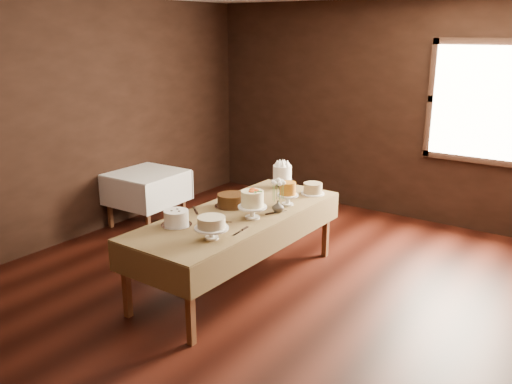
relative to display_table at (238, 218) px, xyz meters
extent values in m
cube|color=black|center=(0.16, -0.12, -0.68)|extent=(5.00, 6.00, 0.01)
cube|color=black|center=(0.16, 2.88, 0.72)|extent=(5.00, 0.02, 2.80)
cube|color=black|center=(-2.34, -0.12, 0.72)|extent=(0.02, 6.00, 2.80)
cube|color=#FFEABF|center=(1.46, 2.82, 0.92)|extent=(1.10, 0.05, 1.30)
cube|color=#522D19|center=(-0.39, -1.09, -0.35)|extent=(0.06, 0.06, 0.66)
cube|color=#522D19|center=(-0.36, 1.10, -0.35)|extent=(0.06, 0.06, 0.66)
cube|color=#522D19|center=(0.36, -1.10, -0.35)|extent=(0.06, 0.06, 0.66)
cube|color=#522D19|center=(0.39, 1.09, -0.35)|extent=(0.06, 0.06, 0.66)
cube|color=#522D19|center=(0.00, 0.00, 0.02)|extent=(0.90, 2.31, 0.04)
cube|color=olive|center=(0.00, 0.00, 0.05)|extent=(0.96, 2.37, 0.01)
cube|color=#522D19|center=(-2.28, 0.33, -0.35)|extent=(0.05, 0.05, 0.65)
cube|color=#522D19|center=(-2.31, 0.99, -0.35)|extent=(0.05, 0.05, 0.65)
cube|color=#522D19|center=(-1.63, 0.36, -0.35)|extent=(0.05, 0.05, 0.65)
cube|color=#522D19|center=(-1.66, 1.01, -0.35)|extent=(0.05, 0.05, 0.65)
cube|color=#522D19|center=(-1.97, 0.67, -0.01)|extent=(0.78, 0.78, 0.04)
cube|color=white|center=(-1.97, 0.67, 0.02)|extent=(0.86, 0.86, 0.01)
cylinder|color=silver|center=(-0.12, 0.99, 0.11)|extent=(0.25, 0.25, 0.12)
cylinder|color=white|center=(-0.12, 0.99, 0.25)|extent=(0.21, 0.21, 0.14)
cylinder|color=white|center=(0.28, 0.97, 0.06)|extent=(0.25, 0.25, 0.01)
cylinder|color=tan|center=(0.28, 0.97, 0.12)|extent=(0.28, 0.28, 0.11)
cylinder|color=white|center=(0.26, 0.49, 0.12)|extent=(0.22, 0.22, 0.12)
cylinder|color=#C0701B|center=(0.26, 0.49, 0.24)|extent=(0.21, 0.21, 0.13)
cylinder|color=silver|center=(-0.17, 0.12, 0.06)|extent=(0.34, 0.34, 0.01)
cylinder|color=#391F0B|center=(-0.17, 0.12, 0.12)|extent=(0.32, 0.32, 0.12)
cylinder|color=white|center=(0.20, -0.03, 0.12)|extent=(0.27, 0.27, 0.13)
cylinder|color=#F4ECB7|center=(0.20, -0.03, 0.26)|extent=(0.22, 0.22, 0.15)
cylinder|color=silver|center=(-0.24, -0.59, 0.06)|extent=(0.28, 0.28, 0.01)
cylinder|color=white|center=(-0.24, -0.59, 0.13)|extent=(0.27, 0.27, 0.13)
cylinder|color=white|center=(0.22, -0.65, 0.11)|extent=(0.29, 0.29, 0.12)
cylinder|color=beige|center=(0.22, -0.65, 0.21)|extent=(0.32, 0.32, 0.09)
cube|color=silver|center=(0.05, -0.28, 0.06)|extent=(0.22, 0.15, 0.01)
cube|color=silver|center=(0.32, -0.43, 0.06)|extent=(0.05, 0.24, 0.01)
cube|color=silver|center=(-0.08, 0.30, 0.06)|extent=(0.08, 0.24, 0.01)
cube|color=silver|center=(0.32, 0.26, 0.06)|extent=(0.13, 0.23, 0.01)
cube|color=silver|center=(-0.34, -0.21, 0.06)|extent=(0.20, 0.17, 0.01)
imported|color=#2D2823|center=(0.30, 0.24, 0.11)|extent=(0.12, 0.12, 0.12)
camera|label=1|loc=(2.96, -3.90, 1.74)|focal=37.88mm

